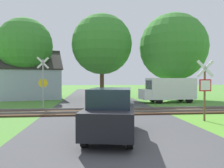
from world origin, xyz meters
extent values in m
plane|color=#4C8433|center=(0.00, 0.00, 0.00)|extent=(160.00, 160.00, 0.00)
cube|color=#424244|center=(0.00, 2.00, 0.00)|extent=(7.55, 80.00, 0.01)
cube|color=#422D1E|center=(0.00, 6.75, 0.05)|extent=(60.00, 2.60, 0.10)
cube|color=slate|center=(0.00, 7.47, 0.16)|extent=(60.00, 0.08, 0.12)
cube|color=slate|center=(0.00, 6.04, 0.16)|extent=(60.00, 0.08, 0.12)
cylinder|color=brown|center=(4.77, 3.39, 1.40)|extent=(0.10, 0.10, 2.80)
cube|color=red|center=(4.77, 3.32, 1.81)|extent=(0.60, 0.08, 0.60)
cube|color=white|center=(4.77, 3.30, 1.81)|extent=(0.49, 0.05, 0.49)
cube|color=white|center=(4.77, 3.32, 2.65)|extent=(0.88, 0.10, 0.88)
cube|color=white|center=(4.77, 3.32, 2.65)|extent=(0.88, 0.10, 0.88)
cylinder|color=#9E9EA5|center=(-4.41, 9.23, 1.79)|extent=(0.09, 0.09, 3.58)
cube|color=white|center=(-4.43, 9.29, 3.33)|extent=(0.86, 0.25, 0.88)
cube|color=white|center=(-4.43, 9.29, 3.33)|extent=(0.86, 0.25, 0.88)
cylinder|color=yellow|center=(-4.43, 9.29, 1.85)|extent=(0.63, 0.19, 0.64)
cube|color=#99A3B7|center=(-7.63, 18.15, 1.63)|extent=(7.38, 7.33, 3.27)
cube|color=#332D2D|center=(-7.26, 16.69, 4.28)|extent=(7.04, 4.86, 2.37)
cube|color=#332D2D|center=(-7.99, 19.62, 4.28)|extent=(7.04, 4.86, 2.37)
cube|color=brown|center=(-6.00, 18.56, 4.50)|extent=(0.61, 0.61, 1.10)
cylinder|color=#513823|center=(0.28, 16.39, 1.74)|extent=(0.44, 0.44, 3.48)
sphere|color=#3D8433|center=(0.28, 16.39, 5.91)|extent=(6.46, 6.46, 6.46)
cylinder|color=#513823|center=(-7.73, 16.47, 1.79)|extent=(0.33, 0.33, 3.57)
sphere|color=#3D8433|center=(-7.73, 16.47, 5.69)|extent=(5.66, 5.66, 5.66)
cylinder|color=#513823|center=(7.81, 15.37, 1.45)|extent=(0.28, 0.28, 2.90)
sphere|color=#3D8433|center=(7.81, 15.37, 5.57)|extent=(7.12, 7.12, 7.12)
cube|color=white|center=(6.35, 12.26, 1.29)|extent=(4.34, 2.24, 1.90)
cube|color=white|center=(3.91, 12.06, 0.79)|extent=(0.85, 1.86, 0.90)
cube|color=#19232D|center=(4.28, 12.09, 1.62)|extent=(0.17, 1.61, 0.85)
cube|color=navy|center=(6.27, 13.22, 0.96)|extent=(3.77, 0.32, 0.16)
cylinder|color=black|center=(4.86, 12.92, 0.34)|extent=(0.69, 0.24, 0.68)
cylinder|color=black|center=(4.99, 11.37, 0.34)|extent=(0.69, 0.24, 0.68)
cylinder|color=black|center=(7.71, 13.16, 0.34)|extent=(0.69, 0.24, 0.68)
cylinder|color=black|center=(7.84, 11.60, 0.34)|extent=(0.69, 0.24, 0.68)
cube|color=black|center=(-0.22, 0.85, 0.72)|extent=(2.37, 4.24, 0.84)
cube|color=#19232D|center=(-0.26, 0.65, 1.46)|extent=(1.79, 2.43, 0.64)
cylinder|color=black|center=(0.73, 2.05, 0.30)|extent=(0.29, 0.62, 0.60)
cylinder|color=black|center=(-0.65, 2.32, 0.30)|extent=(0.29, 0.62, 0.60)
cylinder|color=black|center=(0.21, -0.62, 0.30)|extent=(0.29, 0.62, 0.60)
cylinder|color=black|center=(-1.17, -0.35, 0.30)|extent=(0.29, 0.62, 0.60)
camera|label=1|loc=(-1.00, -7.10, 2.09)|focal=35.00mm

